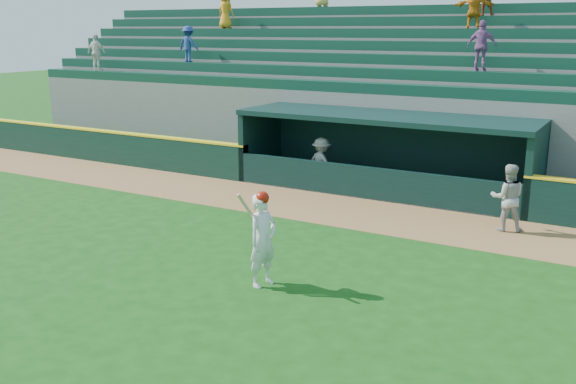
% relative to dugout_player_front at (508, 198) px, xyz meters
% --- Properties ---
extents(ground, '(120.00, 120.00, 0.00)m').
position_rel_dugout_player_front_xyz_m(ground, '(-4.33, -5.34, -0.87)').
color(ground, '#144411').
rests_on(ground, ground).
extents(warning_track, '(40.00, 3.00, 0.01)m').
position_rel_dugout_player_front_xyz_m(warning_track, '(-4.33, -0.44, -0.87)').
color(warning_track, olive).
rests_on(warning_track, ground).
extents(field_wall_left, '(15.50, 0.30, 1.20)m').
position_rel_dugout_player_front_xyz_m(field_wall_left, '(-16.58, 1.21, -0.27)').
color(field_wall_left, black).
rests_on(field_wall_left, ground).
extents(wall_stripe_left, '(15.50, 0.32, 0.06)m').
position_rel_dugout_player_front_xyz_m(wall_stripe_left, '(-16.58, 1.21, 0.36)').
color(wall_stripe_left, yellow).
rests_on(wall_stripe_left, field_wall_left).
extents(dugout_player_front, '(1.02, 0.91, 1.75)m').
position_rel_dugout_player_front_xyz_m(dugout_player_front, '(0.00, 0.00, 0.00)').
color(dugout_player_front, '#A5A5A0').
rests_on(dugout_player_front, ground).
extents(dugout_player_inside, '(1.23, 0.95, 1.67)m').
position_rel_dugout_player_front_xyz_m(dugout_player_inside, '(-6.16, 1.61, -0.04)').
color(dugout_player_inside, gray).
rests_on(dugout_player_inside, ground).
extents(dugout, '(9.40, 2.80, 2.46)m').
position_rel_dugout_player_front_xyz_m(dugout, '(-4.33, 2.66, 0.48)').
color(dugout, slate).
rests_on(dugout, ground).
extents(stands, '(34.50, 6.25, 7.61)m').
position_rel_dugout_player_front_xyz_m(stands, '(-4.31, 7.23, 1.53)').
color(stands, slate).
rests_on(stands, ground).
extents(batter_at_plate, '(0.62, 0.84, 1.98)m').
position_rel_dugout_player_front_xyz_m(batter_at_plate, '(-3.49, -6.21, 0.11)').
color(batter_at_plate, silver).
rests_on(batter_at_plate, ground).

